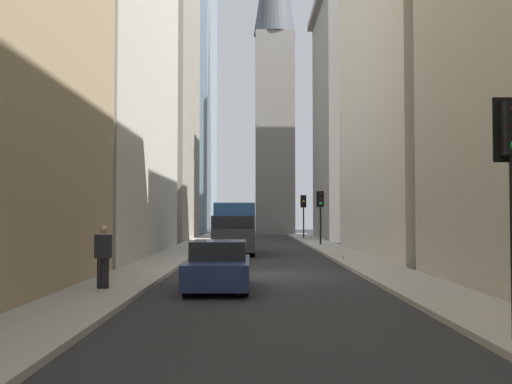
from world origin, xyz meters
TOP-DOWN VIEW (x-y plane):
  - ground_plane at (0.00, 0.00)m, footprint 135.00×135.00m
  - sidewalk_right at (0.00, 4.50)m, footprint 90.00×2.20m
  - sidewalk_left at (0.00, -4.50)m, footprint 90.00×2.20m
  - building_left_far at (31.04, -10.59)m, footprint 12.54×10.50m
  - building_left_midfar at (10.45, -10.60)m, footprint 17.43×10.00m
  - building_right_midfar at (10.16, 10.60)m, footprint 18.26×10.00m
  - building_right_far at (29.28, 10.60)m, footprint 13.89×10.00m
  - glass_tower_distant at (54.91, 12.60)m, footprint 18.44×14.00m
  - church_spire at (44.57, -2.07)m, footprint 4.72×4.72m
  - delivery_truck at (11.86, 1.40)m, footprint 6.46×2.25m
  - sedan_navy at (-4.14, 1.40)m, footprint 4.30×1.78m
  - traffic_light_midblock at (19.45, -4.30)m, footprint 0.43×0.52m
  - traffic_light_far_junction at (30.92, -4.11)m, footprint 0.43×0.52m
  - pedestrian at (-5.01, 4.56)m, footprint 0.26×0.44m
  - discarded_bottle at (5.04, -3.65)m, footprint 0.07×0.07m

SIDE VIEW (x-z plane):
  - ground_plane at x=0.00m, z-range 0.00..0.00m
  - sidewalk_right at x=0.00m, z-range 0.00..0.14m
  - sidewalk_left at x=0.00m, z-range 0.00..0.14m
  - discarded_bottle at x=5.04m, z-range 0.11..0.38m
  - sedan_navy at x=-4.14m, z-range -0.04..1.37m
  - pedestrian at x=-5.01m, z-range 0.22..1.97m
  - delivery_truck at x=11.86m, z-range 0.04..2.88m
  - traffic_light_midblock at x=19.45m, z-range 1.00..4.69m
  - traffic_light_far_junction at x=30.92m, z-range 1.03..4.83m
  - building_left_midfar at x=10.45m, z-range 0.00..18.06m
  - building_right_midfar at x=10.16m, z-range 0.00..21.39m
  - building_left_far at x=31.04m, z-range 0.01..23.05m
  - building_right_far at x=29.28m, z-range 0.00..31.23m
  - church_spire at x=44.57m, z-range 0.90..39.35m
  - glass_tower_distant at x=54.91m, z-range 0.00..55.14m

